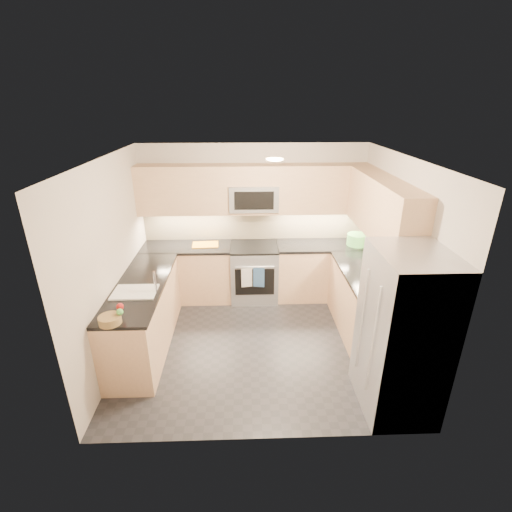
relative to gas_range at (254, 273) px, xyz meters
The scene contains 36 objects.
floor 1.35m from the gas_range, 90.00° to the right, with size 3.60×3.20×0.00m, color #25252A.
ceiling 2.41m from the gas_range, 90.00° to the right, with size 3.60×3.20×0.02m, color beige.
wall_back 0.86m from the gas_range, 90.00° to the left, with size 3.60×0.02×2.50m, color #BBB0A3.
wall_front 2.98m from the gas_range, 90.00° to the right, with size 3.60×0.02×2.50m, color #BBB0A3.
wall_left 2.34m from the gas_range, 144.69° to the right, with size 0.02×3.20×2.50m, color #BBB0A3.
wall_right 2.34m from the gas_range, 35.31° to the right, with size 0.02×3.20×2.50m, color #BBB0A3.
base_cab_back_left 1.09m from the gas_range, behind, with size 1.42×0.60×0.90m, color #D8AC82.
base_cab_back_right 1.09m from the gas_range, ahead, with size 1.42×0.60×0.90m, color #D8AC82.
base_cab_right 1.88m from the gas_range, 36.87° to the right, with size 0.60×1.70×0.90m, color #D8AC82.
base_cab_peninsula 1.97m from the gas_range, 139.64° to the right, with size 0.60×2.00×0.90m, color #D8AC82.
countertop_back_left 1.19m from the gas_range, behind, with size 1.42×0.63×0.04m, color black.
countertop_back_right 1.19m from the gas_range, ahead, with size 1.42×0.63×0.04m, color black.
countertop_right 1.93m from the gas_range, 36.87° to the right, with size 0.63×1.70×0.04m, color black.
countertop_peninsula 2.02m from the gas_range, 139.64° to the right, with size 0.63×2.00×0.04m, color black.
upper_cab_back 1.38m from the gas_range, 90.00° to the left, with size 3.60×0.35×0.75m, color #D8AC82.
upper_cab_right 2.35m from the gas_range, 31.61° to the right, with size 0.35×1.95×0.75m, color #D8AC82.
backsplash_back 0.81m from the gas_range, 90.00° to the left, with size 3.60×0.01×0.51m, color #C2B28C.
backsplash_right 2.11m from the gas_range, 24.68° to the right, with size 0.01×2.30×0.51m, color #C2B28C.
gas_range is the anchor object (origin of this frame).
range_cooktop 0.46m from the gas_range, ahead, with size 0.76×0.65×0.03m, color black.
oven_door_glass 0.33m from the gas_range, 90.00° to the right, with size 0.62×0.02×0.45m, color black.
oven_handle 0.44m from the gas_range, 90.00° to the right, with size 0.02×0.02×0.60m, color #B2B5BA.
microwave 1.25m from the gas_range, 90.00° to the left, with size 0.76×0.40×0.40m, color gray.
microwave_door 1.25m from the gas_range, 90.00° to the right, with size 0.60×0.01×0.28m, color black.
refrigerator 2.86m from the gas_range, 59.12° to the right, with size 0.70×0.90×1.80m, color #ACAEB5.
fridge_handle_left 2.86m from the gas_range, 67.48° to the right, with size 0.02×0.02×1.20m, color #B2B5BA.
fridge_handle_right 2.54m from the gas_range, 64.31° to the right, with size 0.02×0.02×1.20m, color #B2B5BA.
sink_basin 2.18m from the gas_range, 134.53° to the right, with size 0.52×0.38×0.16m, color white.
faucet 2.06m from the gas_range, 129.12° to the right, with size 0.03×0.03×0.28m, color silver.
utensil_bowl 1.76m from the gas_range, ahead, with size 0.32×0.32×0.18m, color #4EA446.
cutting_board 0.93m from the gas_range, behind, with size 0.41×0.29×0.01m, color #C37A12.
fruit_basket 2.75m from the gas_range, 125.81° to the right, with size 0.24×0.24×0.09m, color olive.
fruit_apple 2.61m from the gas_range, 126.38° to the right, with size 0.08×0.08×0.08m, color #A31412.
fruit_pear 2.68m from the gas_range, 124.45° to the right, with size 0.07×0.07×0.07m, color #50AC4A.
dish_towel_check 0.40m from the gas_range, 108.87° to the right, with size 0.17×0.01×0.32m, color silver.
dish_towel_blue 0.39m from the gas_range, 80.24° to the right, with size 0.17×0.01×0.33m, color #2E517F.
Camera 1 is at (-0.16, -4.28, 3.12)m, focal length 26.00 mm.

